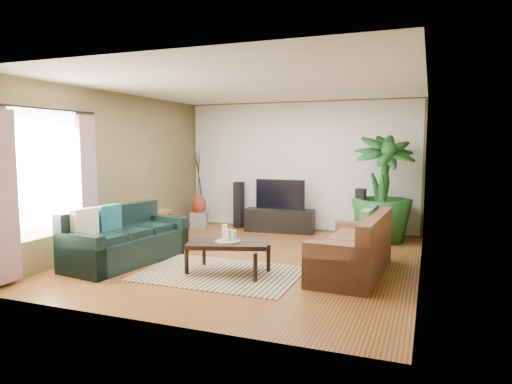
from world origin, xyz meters
The scene contains 28 objects.
floor centered at (0.00, 0.00, 0.00)m, with size 5.50×5.50×0.00m, color brown.
ceiling centered at (0.00, 0.00, 2.70)m, with size 5.50×5.50×0.00m, color white.
wall_back centered at (0.00, 2.75, 1.35)m, with size 5.00×5.00×0.00m, color brown.
wall_front centered at (0.00, -2.75, 1.35)m, with size 5.00×5.00×0.00m, color brown.
wall_left centered at (-2.50, 0.00, 1.35)m, with size 5.50×5.50×0.00m, color brown.
wall_right centered at (2.50, 0.00, 1.35)m, with size 5.50×5.50×0.00m, color brown.
backwall_panel centered at (0.00, 2.74, 1.35)m, with size 4.90×4.90×0.00m, color white.
window_pane centered at (-2.48, -1.60, 1.40)m, with size 1.80×1.80×0.00m, color white.
curtain_near centered at (-2.43, -2.35, 1.15)m, with size 0.08×0.35×2.20m, color gray.
curtain_far centered at (-2.43, -0.85, 1.15)m, with size 0.08×0.35×2.20m, color gray.
curtain_rod centered at (-2.43, -1.60, 2.30)m, with size 0.03×0.03×1.90m, color black.
sofa_left centered at (-1.71, -0.85, 0.42)m, with size 1.96×0.84×0.85m, color black.
sofa_right centered at (1.60, -0.26, 0.42)m, with size 1.86×0.84×0.85m, color brown.
area_rug centered at (-0.11, -0.91, 0.01)m, with size 2.19×1.55×0.01m, color tan.
coffee_table centered at (-0.02, -0.85, 0.23)m, with size 1.11×0.60×0.45m, color black.
candle_tray centered at (-0.02, -0.85, 0.46)m, with size 0.34×0.34×0.02m, color gray.
candle_tall centered at (-0.08, -0.82, 0.58)m, with size 0.07×0.07×0.22m, color #F1EDCC.
candle_mid centered at (0.02, -0.89, 0.55)m, with size 0.07×0.07×0.17m, color #EFDECA.
candle_short centered at (0.05, -0.79, 0.54)m, with size 0.07×0.07×0.14m, color #ECE3C7.
tv_stand centered at (-0.29, 2.32, 0.24)m, with size 1.42×0.43×0.47m, color black.
television centered at (-0.29, 2.34, 0.78)m, with size 1.04×0.06×0.62m, color black.
speaker_left centered at (-1.28, 2.50, 0.50)m, with size 0.18×0.20×0.99m, color black.
speaker_right centered at (1.38, 2.17, 0.49)m, with size 0.17×0.19×0.97m, color black.
potted_plant centered at (1.77, 2.10, 0.99)m, with size 1.11×1.11×1.99m, color #164318.
plant_pot centered at (1.77, 2.10, 0.14)m, with size 0.37×0.37×0.29m, color black.
pedestal centered at (-2.06, 2.14, 0.17)m, with size 0.34×0.34×0.34m, color gray.
vase centered at (-2.06, 2.14, 0.50)m, with size 0.31×0.31×0.44m, color maroon.
side_table centered at (-2.25, 0.66, 0.29)m, with size 0.54×0.54×0.57m, color #92592F.
Camera 1 is at (2.58, -6.56, 1.81)m, focal length 32.00 mm.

